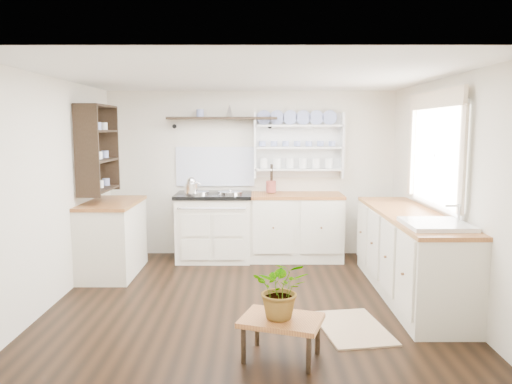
{
  "coord_description": "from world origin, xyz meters",
  "views": [
    {
      "loc": [
        0.07,
        -5.1,
        1.79
      ],
      "look_at": [
        0.06,
        0.25,
        1.1
      ],
      "focal_mm": 35.0,
      "sensor_mm": 36.0,
      "label": 1
    }
  ],
  "objects": [
    {
      "name": "center_table",
      "position": [
        0.26,
        -1.4,
        0.29
      ],
      "size": [
        0.71,
        0.6,
        0.33
      ],
      "rotation": [
        0.0,
        0.0,
        -0.32
      ],
      "color": "brown",
      "rests_on": "floor"
    },
    {
      "name": "wall_back",
      "position": [
        0.0,
        1.9,
        1.15
      ],
      "size": [
        4.0,
        0.02,
        2.3
      ],
      "primitive_type": "cube",
      "color": "beige",
      "rests_on": "ground"
    },
    {
      "name": "left_shelving",
      "position": [
        -1.84,
        0.9,
        1.55
      ],
      "size": [
        0.28,
        0.8,
        1.05
      ],
      "primitive_type": "cube",
      "color": "black",
      "rests_on": "wall_left"
    },
    {
      "name": "high_shelf",
      "position": [
        -0.4,
        1.78,
        1.91
      ],
      "size": [
        1.5,
        0.29,
        0.16
      ],
      "color": "black",
      "rests_on": "wall_back"
    },
    {
      "name": "left_cabinets",
      "position": [
        -1.7,
        0.9,
        0.46
      ],
      "size": [
        0.62,
        1.13,
        0.9
      ],
      "color": "white",
      "rests_on": "floor"
    },
    {
      "name": "kettle",
      "position": [
        -0.79,
        1.45,
        1.03
      ],
      "size": [
        0.17,
        0.17,
        0.21
      ],
      "primitive_type": null,
      "color": "silver",
      "rests_on": "aga_cooker"
    },
    {
      "name": "belfast_sink",
      "position": [
        1.7,
        -0.65,
        0.8
      ],
      "size": [
        0.55,
        0.6,
        0.45
      ],
      "color": "white",
      "rests_on": "right_cabinets"
    },
    {
      "name": "plate_rack",
      "position": [
        0.65,
        1.86,
        1.56
      ],
      "size": [
        1.2,
        0.22,
        0.9
      ],
      "color": "white",
      "rests_on": "wall_back"
    },
    {
      "name": "window",
      "position": [
        1.95,
        0.15,
        1.56
      ],
      "size": [
        0.08,
        1.55,
        1.22
      ],
      "color": "white",
      "rests_on": "wall_right"
    },
    {
      "name": "utensil_crock",
      "position": [
        0.27,
        1.68,
        0.99
      ],
      "size": [
        0.14,
        0.14,
        0.16
      ],
      "primitive_type": "cylinder",
      "color": "brown",
      "rests_on": "back_cabinets"
    },
    {
      "name": "floor_rug",
      "position": [
        0.93,
        -0.82,
        0.01
      ],
      "size": [
        0.68,
        0.93,
        0.02
      ],
      "primitive_type": "cube",
      "rotation": [
        0.0,
        0.0,
        0.16
      ],
      "color": "#9C735A",
      "rests_on": "floor"
    },
    {
      "name": "back_cabinets",
      "position": [
        0.6,
        1.6,
        0.46
      ],
      "size": [
        1.27,
        0.63,
        0.9
      ],
      "color": "white",
      "rests_on": "floor"
    },
    {
      "name": "wall_right",
      "position": [
        2.0,
        0.0,
        1.15
      ],
      "size": [
        0.02,
        3.8,
        2.3
      ],
      "primitive_type": "cube",
      "color": "beige",
      "rests_on": "ground"
    },
    {
      "name": "potted_plant",
      "position": [
        0.26,
        -1.4,
        0.56
      ],
      "size": [
        0.46,
        0.42,
        0.47
      ],
      "primitive_type": "imported",
      "rotation": [
        0.0,
        0.0,
        -0.13
      ],
      "color": "#3F7233",
      "rests_on": "center_table"
    },
    {
      "name": "aga_cooker",
      "position": [
        -0.51,
        1.57,
        0.46
      ],
      "size": [
        1.02,
        0.71,
        0.94
      ],
      "color": "white",
      "rests_on": "floor"
    },
    {
      "name": "right_cabinets",
      "position": [
        1.7,
        0.1,
        0.46
      ],
      "size": [
        0.62,
        2.43,
        0.9
      ],
      "color": "white",
      "rests_on": "floor"
    },
    {
      "name": "ceiling",
      "position": [
        0.0,
        0.0,
        2.3
      ],
      "size": [
        4.0,
        3.8,
        0.01
      ],
      "primitive_type": "cube",
      "color": "white",
      "rests_on": "wall_back"
    },
    {
      "name": "wall_left",
      "position": [
        -2.0,
        0.0,
        1.15
      ],
      "size": [
        0.02,
        3.8,
        2.3
      ],
      "primitive_type": "cube",
      "color": "beige",
      "rests_on": "ground"
    },
    {
      "name": "floor",
      "position": [
        0.0,
        0.0,
        0.0
      ],
      "size": [
        4.0,
        3.8,
        0.01
      ],
      "primitive_type": "cube",
      "color": "black",
      "rests_on": "ground"
    }
  ]
}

